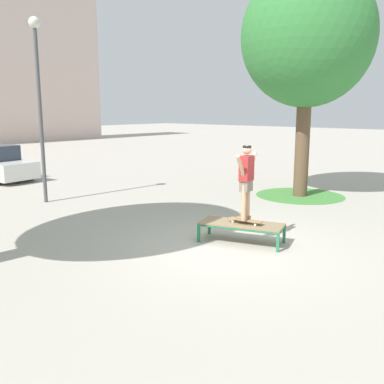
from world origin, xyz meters
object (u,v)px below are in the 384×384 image
at_px(skateboard, 245,220).
at_px(tree_near_right, 307,38).
at_px(skater, 246,177).
at_px(skate_box, 241,225).
at_px(light_post, 38,83).

bearing_deg(skateboard, tree_near_right, 15.18).
bearing_deg(tree_near_right, skater, -164.84).
bearing_deg(skateboard, skate_box, 107.69).
bearing_deg(skate_box, tree_near_right, 14.36).
relative_size(skater, light_post, 0.29).
distance_m(tree_near_right, light_post, 8.90).
relative_size(skate_box, light_post, 0.35).
height_order(tree_near_right, light_post, tree_near_right).
height_order(skateboard, skater, skater).
distance_m(skate_box, light_post, 8.18).
bearing_deg(tree_near_right, light_post, 137.70).
distance_m(skate_box, skater, 1.12).
bearing_deg(light_post, skater, -85.57).
relative_size(skateboard, tree_near_right, 0.11).
distance_m(skateboard, light_post, 8.21).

